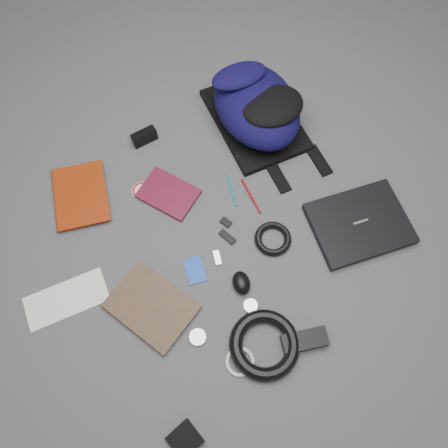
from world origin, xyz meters
TOP-DOWN VIEW (x-y plane):
  - ground at (0.00, 0.00)m, footprint 4.00×4.00m
  - backpack at (0.34, 0.28)m, footprint 0.38×0.49m
  - laptop at (0.37, -0.26)m, footprint 0.37×0.32m
  - textbook_red at (-0.42, 0.41)m, footprint 0.25×0.29m
  - comic_book at (-0.43, -0.12)m, footprint 0.25×0.30m
  - envelope at (-0.54, 0.08)m, footprint 0.27×0.16m
  - dvd_case at (-0.09, 0.21)m, footprint 0.20×0.23m
  - compact_camera at (-0.04, 0.45)m, footprint 0.09×0.04m
  - sticker_disc at (-0.15, 0.28)m, footprint 0.08×0.08m
  - pen_teal at (0.10, 0.10)m, footprint 0.05×0.12m
  - pen_red at (0.14, 0.04)m, footprint 0.03×0.14m
  - id_badge at (-0.17, -0.07)m, footprint 0.08×0.10m
  - usb_black at (-0.01, -0.04)m, footprint 0.03×0.06m
  - usb_silver at (-0.08, -0.08)m, footprint 0.04×0.05m
  - key_fob at (0.01, 0.01)m, footprint 0.03×0.04m
  - mouse at (-0.07, -0.19)m, footprint 0.08×0.09m
  - headphone_left at (-0.28, -0.25)m, footprint 0.07×0.07m
  - headphone_right at (-0.09, -0.27)m, footprint 0.05×0.05m
  - cable_coil at (0.10, -0.13)m, footprint 0.16×0.16m
  - power_brick at (-0.02, -0.45)m, footprint 0.15×0.11m
  - power_cord_coil at (-0.13, -0.39)m, footprint 0.23×0.23m
  - pouch at (-0.46, -0.46)m, footprint 0.09×0.09m
  - white_cable_coil at (-0.22, -0.38)m, footprint 0.09×0.09m

SIDE VIEW (x-z plane):
  - ground at x=0.00m, z-range 0.00..0.00m
  - sticker_disc at x=-0.15m, z-range 0.00..0.00m
  - id_badge at x=-0.17m, z-range 0.00..0.00m
  - envelope at x=-0.54m, z-range 0.00..0.00m
  - pen_teal at x=0.10m, z-range 0.00..0.01m
  - pen_red at x=0.14m, z-range 0.00..0.01m
  - usb_silver at x=-0.08m, z-range 0.00..0.01m
  - headphone_right at x=-0.09m, z-range 0.00..0.01m
  - key_fob at x=0.01m, z-range 0.00..0.01m
  - usb_black at x=-0.01m, z-range 0.00..0.01m
  - white_cable_coil at x=-0.22m, z-range 0.00..0.01m
  - headphone_left at x=-0.28m, z-range 0.00..0.01m
  - dvd_case at x=-0.09m, z-range 0.00..0.02m
  - comic_book at x=-0.43m, z-range 0.00..0.02m
  - pouch at x=-0.46m, z-range 0.00..0.02m
  - cable_coil at x=0.10m, z-range 0.00..0.02m
  - textbook_red at x=-0.42m, z-range 0.00..0.03m
  - laptop at x=0.37m, z-range 0.00..0.03m
  - power_brick at x=-0.02m, z-range 0.00..0.03m
  - mouse at x=-0.07m, z-range 0.00..0.04m
  - power_cord_coil at x=-0.13m, z-range 0.00..0.04m
  - compact_camera at x=-0.04m, z-range 0.00..0.05m
  - backpack at x=0.34m, z-range 0.00..0.18m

